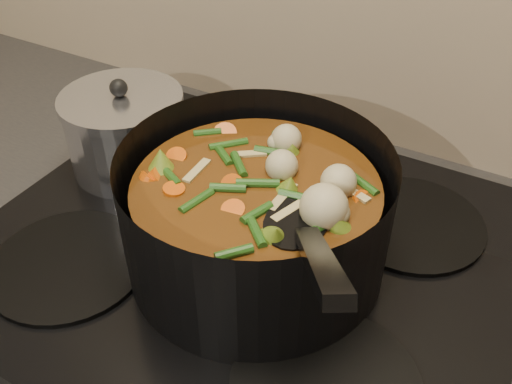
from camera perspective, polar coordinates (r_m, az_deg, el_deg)
The scene contains 3 objects.
stovetop at distance 0.69m, azimuth -0.95°, elevation -5.75°, with size 0.62×0.54×0.03m.
stockpot at distance 0.62m, azimuth 0.03°, elevation -2.46°, with size 0.37×0.38×0.21m.
saucepan at distance 0.79m, azimuth -12.89°, elevation 5.92°, with size 0.16×0.16×0.13m.
Camera 1 is at (0.25, 1.51, 1.40)m, focal length 40.00 mm.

